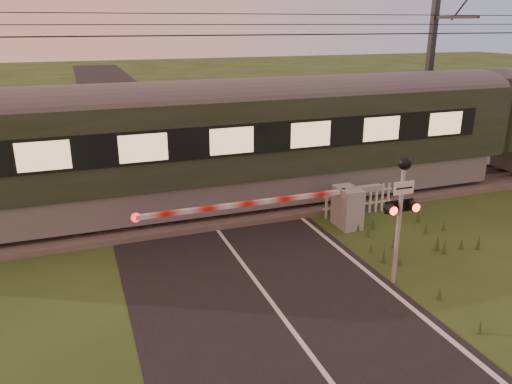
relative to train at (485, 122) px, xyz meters
name	(u,v)px	position (x,y,z in m)	size (l,w,h in m)	color
ground	(281,316)	(-11.24, -6.50, -2.23)	(160.00, 160.00, 0.00)	#253916
road	(286,321)	(-11.22, -6.73, -2.22)	(6.00, 140.00, 0.03)	black
track_bed	(203,210)	(-11.24, 0.00, -2.16)	(140.00, 3.40, 0.39)	#47423D
overhead_wires	(197,27)	(-11.24, 0.00, 3.50)	(120.00, 0.62, 0.62)	black
train	(485,122)	(0.00, 0.00, 0.00)	(41.75, 2.88, 3.89)	slate
boom_gate	(338,206)	(-7.82, -2.68, -1.54)	(7.43, 0.94, 1.25)	gray
crossing_signal	(401,198)	(-8.18, -6.09, -0.11)	(0.78, 0.34, 3.08)	gray
picket_fence	(358,200)	(-6.63, -1.89, -1.76)	(2.49, 0.08, 0.93)	silver
catenary_mast	(430,73)	(-1.04, 2.23, 1.69)	(0.24, 2.47, 7.56)	#2D2D30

